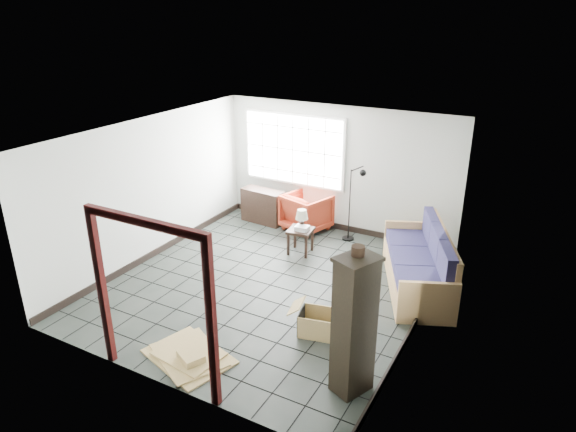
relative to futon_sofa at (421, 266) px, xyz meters
The scene contains 15 objects.
ground 2.53m from the futon_sofa, 152.16° to the right, with size 5.50×5.50×0.00m, color black.
room_shell 2.82m from the futon_sofa, 152.74° to the right, with size 5.02×5.52×2.61m.
window_panel 3.77m from the futon_sofa, 154.56° to the left, with size 2.32×0.08×1.52m.
doorway_trim 4.57m from the futon_sofa, 119.80° to the right, with size 1.80×0.08×2.20m.
futon_sofa is the anchor object (origin of this frame).
armchair 3.01m from the futon_sofa, 155.87° to the left, with size 0.84×0.78×0.86m, color maroon.
side_table 2.35m from the futon_sofa, behind, with size 0.49×0.49×0.49m.
table_lamp 2.39m from the futon_sofa, behind, with size 0.28×0.28×0.37m.
projector 2.31m from the futon_sofa, behind, with size 0.27×0.21×0.09m.
floor_lamp 2.09m from the futon_sofa, 144.63° to the left, with size 0.48×0.31×1.57m.
console_shelf 3.93m from the futon_sofa, 163.04° to the left, with size 0.97×0.44×0.73m.
tall_shelf 2.93m from the futon_sofa, 91.33° to the right, with size 0.54×0.60×1.79m.
pot 3.20m from the futon_sofa, 91.80° to the right, with size 0.17×0.17×0.11m.
open_box 2.23m from the futon_sofa, 114.55° to the right, with size 0.89×0.57×0.47m.
cardboard_pile 4.03m from the futon_sofa, 122.88° to the right, with size 1.33×1.12×0.17m.
Camera 1 is at (3.89, -6.51, 4.34)m, focal length 32.00 mm.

